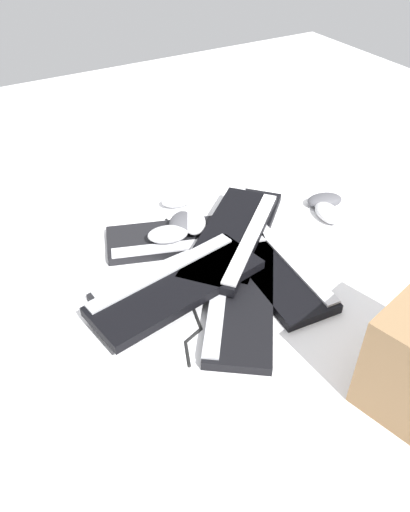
{
  "coord_description": "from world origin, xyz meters",
  "views": [
    {
      "loc": [
        0.58,
        0.87,
        0.85
      ],
      "look_at": [
        0.07,
        -0.01,
        0.03
      ],
      "focal_mm": 35.0,
      "sensor_mm": 36.0,
      "label": 1
    }
  ],
  "objects_px": {
    "mouse_5": "(328,213)",
    "keyboard_2": "(269,263)",
    "keyboard_4": "(187,237)",
    "keyboard_3": "(239,232)",
    "keyboard_1": "(240,297)",
    "keyboard_0": "(179,280)",
    "mouse_4": "(168,234)",
    "mouse_3": "(179,199)",
    "mouse_2": "(325,200)",
    "mouse_1": "(181,223)",
    "mouse_0": "(194,222)",
    "keyboard_5": "(232,236)",
    "keyboard_6": "(177,286)"
  },
  "relations": [
    {
      "from": "mouse_5",
      "to": "keyboard_2",
      "type": "bearing_deg",
      "value": -59.09
    },
    {
      "from": "keyboard_4",
      "to": "keyboard_3",
      "type": "bearing_deg",
      "value": 159.56
    },
    {
      "from": "keyboard_1",
      "to": "keyboard_2",
      "type": "height_order",
      "value": "same"
    },
    {
      "from": "keyboard_0",
      "to": "mouse_4",
      "type": "height_order",
      "value": "mouse_4"
    },
    {
      "from": "keyboard_3",
      "to": "mouse_3",
      "type": "height_order",
      "value": "mouse_3"
    },
    {
      "from": "mouse_5",
      "to": "mouse_2",
      "type": "bearing_deg",
      "value": 159.95
    },
    {
      "from": "keyboard_0",
      "to": "mouse_5",
      "type": "xyz_separation_m",
      "value": [
        -0.52,
        -0.04,
        0.01
      ]
    },
    {
      "from": "keyboard_1",
      "to": "keyboard_4",
      "type": "xyz_separation_m",
      "value": [
        0.0,
        -0.28,
        0.0
      ]
    },
    {
      "from": "keyboard_3",
      "to": "keyboard_4",
      "type": "distance_m",
      "value": 0.15
    },
    {
      "from": "keyboard_2",
      "to": "keyboard_1",
      "type": "bearing_deg",
      "value": 27.55
    },
    {
      "from": "mouse_1",
      "to": "mouse_0",
      "type": "bearing_deg",
      "value": -76.03
    },
    {
      "from": "keyboard_0",
      "to": "mouse_1",
      "type": "xyz_separation_m",
      "value": [
        -0.1,
        -0.17,
        0.04
      ]
    },
    {
      "from": "keyboard_4",
      "to": "mouse_3",
      "type": "xyz_separation_m",
      "value": [
        -0.07,
        -0.18,
        0.01
      ]
    },
    {
      "from": "mouse_0",
      "to": "mouse_2",
      "type": "xyz_separation_m",
      "value": [
        -0.43,
        0.06,
        -0.03
      ]
    },
    {
      "from": "keyboard_0",
      "to": "keyboard_5",
      "type": "relative_size",
      "value": 1.04
    },
    {
      "from": "mouse_0",
      "to": "keyboard_6",
      "type": "bearing_deg",
      "value": 168.37
    },
    {
      "from": "keyboard_2",
      "to": "mouse_4",
      "type": "relative_size",
      "value": 4.1
    },
    {
      "from": "keyboard_2",
      "to": "mouse_1",
      "type": "bearing_deg",
      "value": -59.25
    },
    {
      "from": "mouse_3",
      "to": "mouse_5",
      "type": "xyz_separation_m",
      "value": [
        -0.35,
        0.29,
        0.0
      ]
    },
    {
      "from": "keyboard_4",
      "to": "keyboard_5",
      "type": "relative_size",
      "value": 1.08
    },
    {
      "from": "keyboard_0",
      "to": "keyboard_1",
      "type": "xyz_separation_m",
      "value": [
        -0.1,
        0.13,
        0.0
      ]
    },
    {
      "from": "keyboard_6",
      "to": "mouse_3",
      "type": "distance_m",
      "value": 0.42
    },
    {
      "from": "keyboard_0",
      "to": "keyboard_5",
      "type": "distance_m",
      "value": 0.2
    },
    {
      "from": "keyboard_1",
      "to": "keyboard_6",
      "type": "xyz_separation_m",
      "value": [
        0.13,
        -0.08,
        0.03
      ]
    },
    {
      "from": "mouse_0",
      "to": "mouse_4",
      "type": "relative_size",
      "value": 1.0
    },
    {
      "from": "keyboard_3",
      "to": "keyboard_4",
      "type": "height_order",
      "value": "same"
    },
    {
      "from": "keyboard_0",
      "to": "keyboard_2",
      "type": "distance_m",
      "value": 0.24
    },
    {
      "from": "mouse_2",
      "to": "mouse_3",
      "type": "height_order",
      "value": "same"
    },
    {
      "from": "mouse_0",
      "to": "mouse_2",
      "type": "bearing_deg",
      "value": -71.6
    },
    {
      "from": "mouse_2",
      "to": "keyboard_5",
      "type": "bearing_deg",
      "value": -157.23
    },
    {
      "from": "keyboard_0",
      "to": "mouse_0",
      "type": "relative_size",
      "value": 4.1
    },
    {
      "from": "keyboard_0",
      "to": "keyboard_6",
      "type": "xyz_separation_m",
      "value": [
        0.03,
        0.05,
        0.03
      ]
    },
    {
      "from": "keyboard_6",
      "to": "mouse_0",
      "type": "xyz_separation_m",
      "value": [
        -0.16,
        -0.2,
        0.01
      ]
    },
    {
      "from": "keyboard_1",
      "to": "mouse_5",
      "type": "bearing_deg",
      "value": -158.2
    },
    {
      "from": "keyboard_0",
      "to": "mouse_4",
      "type": "xyz_separation_m",
      "value": [
        -0.04,
        -0.14,
        0.04
      ]
    },
    {
      "from": "keyboard_0",
      "to": "keyboard_3",
      "type": "distance_m",
      "value": 0.26
    },
    {
      "from": "keyboard_1",
      "to": "mouse_1",
      "type": "relative_size",
      "value": 4.03
    },
    {
      "from": "mouse_4",
      "to": "keyboard_1",
      "type": "bearing_deg",
      "value": 119.78
    },
    {
      "from": "mouse_4",
      "to": "mouse_5",
      "type": "distance_m",
      "value": 0.49
    },
    {
      "from": "keyboard_1",
      "to": "keyboard_5",
      "type": "xyz_separation_m",
      "value": [
        -0.09,
        -0.19,
        0.03
      ]
    },
    {
      "from": "mouse_4",
      "to": "keyboard_4",
      "type": "bearing_deg",
      "value": -157.97
    },
    {
      "from": "keyboard_0",
      "to": "mouse_2",
      "type": "xyz_separation_m",
      "value": [
        -0.56,
        -0.1,
        0.01
      ]
    },
    {
      "from": "mouse_2",
      "to": "mouse_4",
      "type": "bearing_deg",
      "value": -168.51
    },
    {
      "from": "keyboard_4",
      "to": "mouse_3",
      "type": "height_order",
      "value": "mouse_3"
    },
    {
      "from": "keyboard_0",
      "to": "keyboard_2",
      "type": "xyz_separation_m",
      "value": [
        -0.23,
        0.06,
        0.0
      ]
    },
    {
      "from": "keyboard_4",
      "to": "keyboard_6",
      "type": "xyz_separation_m",
      "value": [
        0.13,
        0.19,
        0.03
      ]
    },
    {
      "from": "keyboard_4",
      "to": "keyboard_6",
      "type": "height_order",
      "value": "keyboard_6"
    },
    {
      "from": "keyboard_6",
      "to": "mouse_4",
      "type": "distance_m",
      "value": 0.2
    },
    {
      "from": "keyboard_3",
      "to": "mouse_2",
      "type": "relative_size",
      "value": 3.87
    },
    {
      "from": "keyboard_1",
      "to": "keyboard_5",
      "type": "distance_m",
      "value": 0.21
    }
  ]
}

